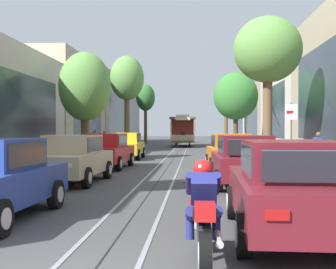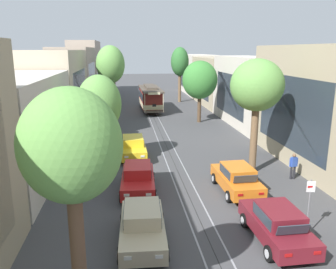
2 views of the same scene
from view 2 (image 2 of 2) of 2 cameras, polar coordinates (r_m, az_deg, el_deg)
The scene contains 21 objects.
ground_plane at distance 31.98m, azimuth -0.94°, elevation -0.40°, with size 172.99×172.99×0.00m, color #424244.
trolley_track_rails at distance 36.74m, azimuth -1.78°, elevation 1.49°, with size 1.14×77.20×0.01m.
building_facade_left at distance 36.49m, azimuth -18.48°, elevation 7.11°, with size 5.90×68.90×9.38m.
building_facade_right at distance 37.41m, azimuth 13.82°, elevation 7.07°, with size 4.58×68.90×8.23m.
parked_car_beige_second_left at distance 14.79m, azimuth -4.27°, elevation -14.83°, with size 2.11×4.41×1.58m.
parked_car_red_mid_left at distance 19.74m, azimuth -5.01°, elevation -7.24°, with size 2.14×4.42×1.58m.
parked_car_yellow_fourth_left at distance 25.86m, azimuth -5.80°, elevation -2.11°, with size 2.04×4.38×1.58m.
parked_car_maroon_second_right at distance 15.53m, azimuth 17.64°, elevation -14.00°, with size 2.05×4.38×1.58m.
parked_car_orange_mid_right at distance 20.01m, azimuth 11.33°, elevation -7.17°, with size 2.09×4.40×1.58m.
street_tree_kerb_left_near at distance 8.59m, azimuth -15.81°, elevation -2.80°, with size 2.51×2.12×7.09m.
street_tree_kerb_left_second at distance 24.15m, azimuth -11.34°, elevation 4.88°, with size 3.04×2.80×6.28m.
street_tree_kerb_left_mid at distance 37.62m, azimuth -9.53°, elevation 11.24°, with size 3.03×3.06×8.38m.
street_tree_kerb_left_fourth at distance 53.71m, azimuth -9.04°, elevation 11.38°, with size 2.37×2.51×7.49m.
street_tree_kerb_right_second at distance 22.39m, azimuth 14.58°, elevation 7.69°, with size 3.39×3.08×7.39m.
street_tree_kerb_right_mid at distance 38.06m, azimuth 5.32°, elevation 8.97°, with size 3.86×3.33×6.77m.
street_tree_kerb_right_fourth at distance 53.24m, azimuth 1.98°, elevation 11.90°, with size 2.71×2.97×8.31m.
cable_car_trolley at distance 46.08m, azimuth -2.97°, elevation 6.11°, with size 2.77×9.17×3.28m.
pedestrian_on_left_pavement at distance 33.46m, azimuth -12.44°, elevation 1.64°, with size 0.55×0.40×1.73m.
pedestrian_on_right_pavement at distance 40.41m, azimuth -12.68°, elevation 3.60°, with size 0.55×0.42×1.61m.
pedestrian_crossing_far at distance 22.83m, azimuth 20.12°, elevation -4.74°, with size 0.55×0.29×1.66m.
street_sign_post at distance 16.02m, azimuth 22.42°, elevation -10.26°, with size 0.36×0.09×2.62m.
Camera 2 is at (-3.37, -3.13, 7.90)m, focal length 36.69 mm.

